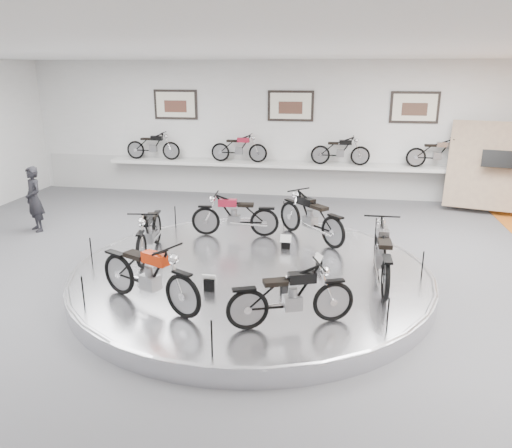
% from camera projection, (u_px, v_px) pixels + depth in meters
% --- Properties ---
extents(floor, '(16.00, 16.00, 0.00)m').
position_uv_depth(floor, '(249.00, 290.00, 8.81)').
color(floor, '#525254').
rests_on(floor, ground).
extents(ceiling, '(16.00, 16.00, 0.00)m').
position_uv_depth(ceiling, '(248.00, 51.00, 7.62)').
color(ceiling, white).
rests_on(ceiling, wall_back).
extents(wall_back, '(16.00, 0.00, 16.00)m').
position_uv_depth(wall_back, '(290.00, 130.00, 14.81)').
color(wall_back, silver).
rests_on(wall_back, floor).
extents(dado_band, '(15.68, 0.04, 1.10)m').
position_uv_depth(dado_band, '(289.00, 178.00, 15.22)').
color(dado_band, '#BCBCBA').
rests_on(dado_band, floor).
extents(display_platform, '(6.40, 6.40, 0.30)m').
position_uv_depth(display_platform, '(252.00, 275.00, 9.05)').
color(display_platform, silver).
rests_on(display_platform, floor).
extents(platform_rim, '(6.40, 6.40, 0.10)m').
position_uv_depth(platform_rim, '(252.00, 269.00, 9.01)').
color(platform_rim, '#B2B2BA').
rests_on(platform_rim, display_platform).
extents(shelf, '(11.00, 0.55, 0.10)m').
position_uv_depth(shelf, '(289.00, 165.00, 14.82)').
color(shelf, silver).
rests_on(shelf, wall_back).
extents(poster_left, '(1.35, 0.06, 0.88)m').
position_uv_depth(poster_left, '(176.00, 105.00, 15.11)').
color(poster_left, '#ECE7CE').
rests_on(poster_left, wall_back).
extents(poster_center, '(1.35, 0.06, 0.88)m').
position_uv_depth(poster_center, '(291.00, 106.00, 14.56)').
color(poster_center, '#ECE7CE').
rests_on(poster_center, wall_back).
extents(poster_right, '(1.35, 0.06, 0.88)m').
position_uv_depth(poster_right, '(415.00, 107.00, 14.02)').
color(poster_right, '#ECE7CE').
rests_on(poster_right, wall_back).
extents(display_panel, '(2.56, 1.52, 2.30)m').
position_uv_depth(display_panel, '(495.00, 166.00, 13.31)').
color(display_panel, tan).
rests_on(display_panel, floor).
extents(shelf_bike_a, '(1.22, 0.43, 0.73)m').
position_uv_depth(shelf_bike_a, '(153.00, 148.00, 15.36)').
color(shelf_bike_a, black).
rests_on(shelf_bike_a, shelf).
extents(shelf_bike_b, '(1.22, 0.43, 0.73)m').
position_uv_depth(shelf_bike_b, '(239.00, 150.00, 14.94)').
color(shelf_bike_b, maroon).
rests_on(shelf_bike_b, shelf).
extents(shelf_bike_c, '(1.22, 0.43, 0.73)m').
position_uv_depth(shelf_bike_c, '(340.00, 152.00, 14.47)').
color(shelf_bike_c, black).
rests_on(shelf_bike_c, shelf).
extents(shelf_bike_d, '(1.22, 0.43, 0.73)m').
position_uv_depth(shelf_bike_d, '(437.00, 155.00, 14.04)').
color(shelf_bike_d, '#A2A1A6').
rests_on(shelf_bike_d, shelf).
extents(bike_a, '(1.63, 1.65, 1.01)m').
position_uv_depth(bike_a, '(311.00, 216.00, 10.37)').
color(bike_a, black).
rests_on(bike_a, display_platform).
extents(bike_b, '(1.63, 0.68, 0.93)m').
position_uv_depth(bike_b, '(235.00, 215.00, 10.60)').
color(bike_b, maroon).
rests_on(bike_b, display_platform).
extents(bike_c, '(0.78, 1.67, 0.94)m').
position_uv_depth(bike_c, '(149.00, 231.00, 9.52)').
color(bike_c, black).
rests_on(bike_c, display_platform).
extents(bike_d, '(1.82, 1.31, 1.02)m').
position_uv_depth(bike_d, '(149.00, 274.00, 7.43)').
color(bike_d, '#B12506').
rests_on(bike_d, display_platform).
extents(bike_e, '(1.64, 1.06, 0.91)m').
position_uv_depth(bike_e, '(291.00, 295.00, 6.85)').
color(bike_e, black).
rests_on(bike_e, display_platform).
extents(bike_f, '(0.65, 1.79, 1.05)m').
position_uv_depth(bike_f, '(382.00, 253.00, 8.25)').
color(bike_f, '#A2A1A6').
rests_on(bike_f, display_platform).
extents(visitor, '(0.68, 0.64, 1.56)m').
position_uv_depth(visitor, '(34.00, 199.00, 11.82)').
color(visitor, black).
rests_on(visitor, floor).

